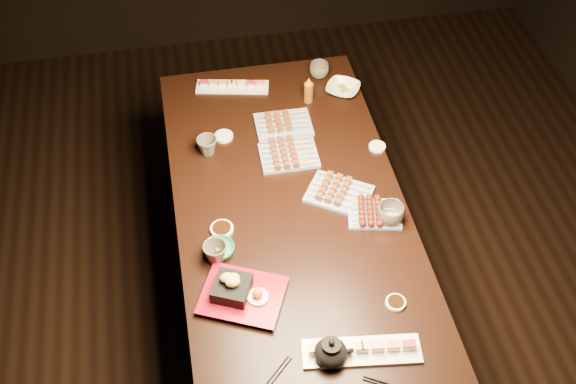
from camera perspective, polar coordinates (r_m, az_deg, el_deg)
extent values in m
plane|color=black|center=(3.29, 1.73, -13.54)|extent=(5.00, 5.00, 0.00)
cube|color=black|center=(3.13, 0.17, -5.57)|extent=(1.23, 1.94, 0.75)
imported|color=#349F73|center=(2.68, -5.46, -4.54)|extent=(0.15, 0.15, 0.04)
imported|color=beige|center=(3.33, 4.36, 8.12)|extent=(0.20, 0.20, 0.04)
imported|color=#51473E|center=(2.64, -5.76, -4.82)|extent=(0.09, 0.09, 0.08)
imported|color=#51473E|center=(2.78, 8.11, -1.74)|extent=(0.15, 0.15, 0.08)
imported|color=#51473E|center=(3.03, -6.39, 3.63)|extent=(0.10, 0.10, 0.08)
imported|color=#51473E|center=(3.40, 2.48, 9.59)|extent=(0.13, 0.13, 0.07)
cylinder|color=brown|center=(3.25, 1.64, 8.09)|extent=(0.06, 0.06, 0.13)
cylinder|color=white|center=(2.76, -5.25, -2.95)|extent=(0.12, 0.12, 0.02)
cylinder|color=white|center=(3.08, 7.06, 3.57)|extent=(0.10, 0.10, 0.01)
cylinder|color=white|center=(2.57, 8.50, -8.64)|extent=(0.09, 0.09, 0.01)
cylinder|color=white|center=(3.11, -5.09, 4.41)|extent=(0.09, 0.09, 0.01)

